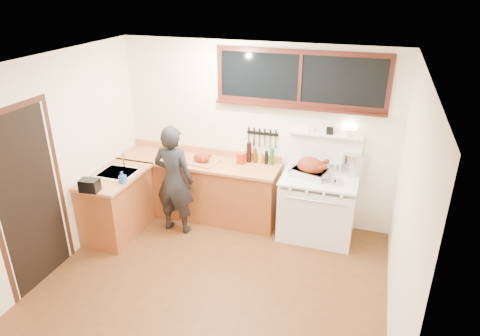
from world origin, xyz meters
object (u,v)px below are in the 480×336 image
(vintage_stove, at_px, (317,206))
(roast_turkey, at_px, (311,168))
(cutting_board, at_px, (202,159))
(man, at_px, (174,180))

(vintage_stove, distance_m, roast_turkey, 0.55)
(vintage_stove, height_order, roast_turkey, vintage_stove)
(cutting_board, bearing_deg, roast_turkey, 1.87)
(cutting_board, height_order, roast_turkey, roast_turkey)
(vintage_stove, bearing_deg, roast_turkey, 167.71)
(man, distance_m, roast_turkey, 1.89)
(man, height_order, roast_turkey, man)
(cutting_board, distance_m, roast_turkey, 1.57)
(vintage_stove, relative_size, man, 1.00)
(vintage_stove, bearing_deg, cutting_board, -179.27)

